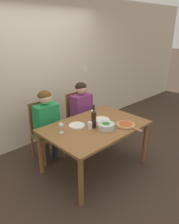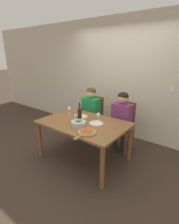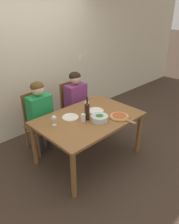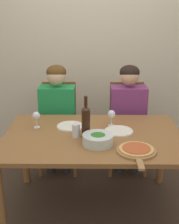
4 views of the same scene
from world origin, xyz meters
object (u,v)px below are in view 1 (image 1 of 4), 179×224
wine_glass_right (93,112)px  chair_left (44,129)px  broccoli_bowl (106,126)px  chair_right (78,117)px  wine_bottle (94,119)px  person_man (82,108)px  dinner_plate_left (77,125)px  pizza_on_board (126,125)px  wine_glass_left (61,126)px  dinner_plate_right (102,119)px  water_tumbler (90,126)px  person_woman (47,120)px

wine_glass_right → chair_left: bearing=131.9°
broccoli_bowl → wine_glass_right: wine_glass_right is taller
chair_right → wine_bottle: bearing=-117.0°
person_man → dinner_plate_left: person_man is taller
pizza_on_board → wine_glass_left: bearing=149.3°
wine_glass_left → pizza_on_board: bearing=-30.7°
dinner_plate_left → pizza_on_board: size_ratio=0.57×
dinner_plate_right → wine_glass_left: bearing=172.6°
wine_bottle → wine_glass_left: (-0.45, 0.20, -0.04)m
chair_left → chair_right: same height
dinner_plate_left → water_tumbler: 0.23m
broccoli_bowl → water_tumbler: bearing=141.1°
broccoli_bowl → dinner_plate_right: (0.19, 0.26, -0.03)m
person_woman → wine_bottle: bearing=-66.6°
person_woman → dinner_plate_left: 0.57m
dinner_plate_right → water_tumbler: 0.39m
chair_left → chair_right: (0.77, 0.00, 0.00)m
dinner_plate_left → chair_left: bearing=105.2°
chair_right → broccoli_bowl: 1.11m
person_man → water_tumbler: size_ratio=10.55×
chair_left → wine_glass_left: bearing=-100.6°
chair_left → chair_right: bearing=0.0°
person_woman → wine_glass_left: 0.58m
chair_right → dinner_plate_right: 0.82m
chair_left → wine_bottle: wine_bottle is taller
pizza_on_board → water_tumbler: water_tumbler is taller
chair_right → chair_left: bearing=180.0°
broccoli_bowl → pizza_on_board: size_ratio=0.57×
pizza_on_board → water_tumbler: 0.56m
dinner_plate_left → wine_bottle: bearing=-55.4°
broccoli_bowl → dinner_plate_right: 0.32m
person_woman → chair_left: bearing=90.0°
water_tumbler → dinner_plate_right: bearing=16.4°
chair_left → person_woman: (0.00, -0.12, 0.21)m
wine_bottle → dinner_plate_right: (0.29, 0.10, -0.13)m
dinner_plate_right → wine_glass_left: size_ratio=1.67×
broccoli_bowl → wine_glass_left: bearing=147.4°
dinner_plate_left → pizza_on_board: (0.53, -0.51, 0.01)m
chair_right → broccoli_bowl: size_ratio=3.91×
person_man → broccoli_bowl: bearing=-110.7°
dinner_plate_right → wine_glass_right: bearing=110.7°
broccoli_bowl → wine_glass_right: 0.43m
person_woman → wine_glass_left: size_ratio=8.00×
pizza_on_board → water_tumbler: bearing=148.2°
broccoli_bowl → person_woman: bearing=115.1°
dinner_plate_left → person_man: bearing=42.5°
water_tumbler → person_man: bearing=55.2°
chair_left → water_tumbler: bearing=-74.6°
broccoli_bowl → pizza_on_board: broccoli_bowl is taller
person_woman → dinner_plate_right: 0.89m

